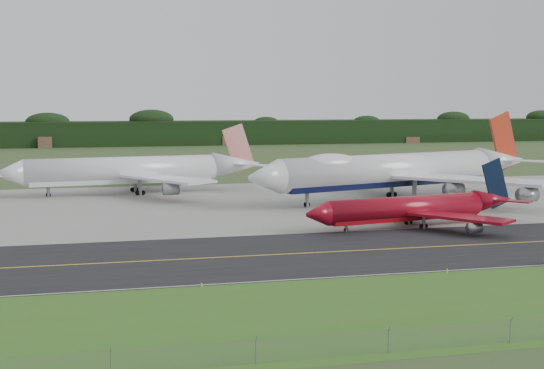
% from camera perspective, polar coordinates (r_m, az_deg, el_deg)
% --- Properties ---
extents(ground, '(600.00, 600.00, 0.00)m').
position_cam_1_polar(ground, '(118.97, 7.92, -4.48)').
color(ground, '#30441F').
rests_on(ground, ground).
extents(grass_verge, '(400.00, 30.00, 0.01)m').
position_cam_1_polar(grass_verge, '(88.22, 16.43, -8.50)').
color(grass_verge, '#36601C').
rests_on(grass_verge, ground).
extents(taxiway, '(400.00, 32.00, 0.02)m').
position_cam_1_polar(taxiway, '(115.33, 8.66, -4.83)').
color(taxiway, black).
rests_on(taxiway, ground).
extents(apron, '(400.00, 78.00, 0.01)m').
position_cam_1_polar(apron, '(166.80, 1.44, -1.31)').
color(apron, gray).
rests_on(apron, ground).
extents(taxiway_centreline, '(400.00, 0.40, 0.00)m').
position_cam_1_polar(taxiway_centreline, '(115.33, 8.66, -4.82)').
color(taxiway_centreline, yellow).
rests_on(taxiway_centreline, taxiway).
extents(taxiway_edge_line, '(400.00, 0.25, 0.00)m').
position_cam_1_polar(taxiway_edge_line, '(101.49, 12.01, -6.42)').
color(taxiway_edge_line, silver).
rests_on(taxiway_edge_line, taxiway).
extents(horizon_treeline, '(700.00, 25.00, 12.00)m').
position_cam_1_polar(horizon_treeline, '(385.10, -7.30, 3.79)').
color(horizon_treeline, black).
rests_on(horizon_treeline, ground).
extents(jet_ba_747, '(76.61, 62.02, 19.63)m').
position_cam_1_polar(jet_ba_747, '(171.59, 9.43, 1.06)').
color(jet_ba_747, silver).
rests_on(jet_ba_747, ground).
extents(jet_red_737, '(42.99, 34.60, 11.65)m').
position_cam_1_polar(jet_red_737, '(136.34, 10.78, -1.78)').
color(jet_red_737, maroon).
rests_on(jet_red_737, ground).
extents(jet_star_tail, '(62.70, 52.16, 16.53)m').
position_cam_1_polar(jet_star_tail, '(183.92, -10.18, 1.03)').
color(jet_star_tail, silver).
rests_on(jet_star_tail, ground).
extents(edge_marker_left, '(0.16, 0.16, 0.50)m').
position_cam_1_polar(edge_marker_left, '(91.62, -5.32, -7.55)').
color(edge_marker_left, yellow).
rests_on(edge_marker_left, ground).
extents(edge_marker_center, '(0.16, 0.16, 0.50)m').
position_cam_1_polar(edge_marker_center, '(101.24, 13.05, -6.35)').
color(edge_marker_center, yellow).
rests_on(edge_marker_center, ground).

